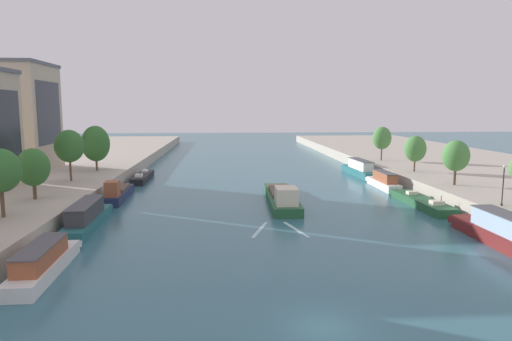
{
  "coord_description": "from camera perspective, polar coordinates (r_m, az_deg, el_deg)",
  "views": [
    {
      "loc": [
        -5.42,
        -23.34,
        12.02
      ],
      "look_at": [
        0.0,
        52.21,
        1.6
      ],
      "focal_mm": 32.01,
      "sensor_mm": 36.0,
      "label": 1
    }
  ],
  "objects": [
    {
      "name": "tree_right_past_mid",
      "position": [
        64.09,
        23.71,
        1.69
      ],
      "size": [
        3.38,
        3.38,
        5.82
      ],
      "color": "brown",
      "rests_on": "quay_right"
    },
    {
      "name": "moored_boat_left_lone",
      "position": [
        37.02,
        -25.0,
        -10.27
      ],
      "size": [
        2.52,
        11.41,
        2.36
      ],
      "color": "silver",
      "rests_on": "ground"
    },
    {
      "name": "moored_boat_left_midway",
      "position": [
        49.45,
        -20.35,
        -5.39
      ],
      "size": [
        2.7,
        13.55,
        2.7
      ],
      "color": "#23666B",
      "rests_on": "ground"
    },
    {
      "name": "wake_behind_barge",
      "position": [
        45.76,
        2.75,
        -7.38
      ],
      "size": [
        5.6,
        5.97,
        0.03
      ],
      "color": "#A5D1DB",
      "rests_on": "ground"
    },
    {
      "name": "lamppost_right_bank",
      "position": [
        52.75,
        28.5,
        -1.43
      ],
      "size": [
        0.28,
        0.28,
        4.18
      ],
      "color": "black",
      "rests_on": "quay_right"
    },
    {
      "name": "moored_boat_left_end",
      "position": [
        78.4,
        -13.96,
        -0.8
      ],
      "size": [
        2.1,
        12.22,
        2.17
      ],
      "color": "black",
      "rests_on": "ground"
    },
    {
      "name": "tree_left_third",
      "position": [
        77.01,
        -19.4,
        3.18
      ],
      "size": [
        4.37,
        4.37,
        7.12
      ],
      "color": "brown",
      "rests_on": "quay_left"
    },
    {
      "name": "tree_right_by_lamp",
      "position": [
        75.56,
        19.27,
        2.58
      ],
      "size": [
        3.37,
        3.37,
        5.62
      ],
      "color": "brown",
      "rests_on": "quay_right"
    },
    {
      "name": "quay_left",
      "position": [
        85.91,
        -27.03,
        -0.36
      ],
      "size": [
        36.0,
        170.0,
        2.1
      ],
      "primitive_type": "cube",
      "color": "#B7AD9E",
      "rests_on": "ground"
    },
    {
      "name": "tree_left_end_of_row",
      "position": [
        47.11,
        -29.34,
        -0.03
      ],
      "size": [
        3.66,
        3.66,
        6.32
      ],
      "color": "brown",
      "rests_on": "quay_left"
    },
    {
      "name": "tree_left_distant",
      "position": [
        66.87,
        -22.31,
        2.83
      ],
      "size": [
        3.89,
        3.89,
        7.0
      ],
      "color": "brown",
      "rests_on": "quay_left"
    },
    {
      "name": "moored_boat_right_second",
      "position": [
        83.57,
        12.77,
        0.21
      ],
      "size": [
        2.76,
        13.91,
        2.92
      ],
      "color": "#23666B",
      "rests_on": "ground"
    },
    {
      "name": "moored_boat_right_end",
      "position": [
        45.3,
        28.73,
        -6.93
      ],
      "size": [
        2.57,
        14.81,
        2.95
      ],
      "color": "maroon",
      "rests_on": "ground"
    },
    {
      "name": "moored_boat_left_downstream",
      "position": [
        62.76,
        -16.85,
        -2.71
      ],
      "size": [
        2.5,
        12.19,
        3.02
      ],
      "color": "#1E284C",
      "rests_on": "ground"
    },
    {
      "name": "barge_midriver",
      "position": [
        57.61,
        3.25,
        -3.32
      ],
      "size": [
        3.87,
        18.33,
        3.0
      ],
      "color": "#235633",
      "rests_on": "ground"
    },
    {
      "name": "moored_boat_right_near",
      "position": [
        71.38,
        15.65,
        -1.29
      ],
      "size": [
        2.08,
        10.7,
        2.56
      ],
      "color": "silver",
      "rests_on": "ground"
    },
    {
      "name": "tree_right_end_of_row",
      "position": [
        89.58,
        15.47,
        3.93
      ],
      "size": [
        3.47,
        3.47,
        6.41
      ],
      "color": "brown",
      "rests_on": "quay_right"
    },
    {
      "name": "tree_left_midway",
      "position": [
        55.09,
        -26.08,
        0.36
      ],
      "size": [
        3.48,
        3.48,
        5.6
      ],
      "color": "brown",
      "rests_on": "quay_left"
    },
    {
      "name": "quay_right",
      "position": [
        90.7,
        25.22,
        0.13
      ],
      "size": [
        36.0,
        170.0,
        2.1
      ],
      "primitive_type": "cube",
      "color": "#B7AD9E",
      "rests_on": "ground"
    },
    {
      "name": "building_left_middle",
      "position": [
        82.5,
        -27.89,
        5.97
      ],
      "size": [
        10.92,
        12.48,
        17.06
      ],
      "color": "#B2A38E",
      "rests_on": "quay_left"
    },
    {
      "name": "ground_plane",
      "position": [
        26.81,
        8.48,
        -18.89
      ],
      "size": [
        400.0,
        400.0,
        0.0
      ],
      "primitive_type": "plane",
      "color": "#336675"
    },
    {
      "name": "moored_boat_right_lone",
      "position": [
        59.74,
        19.93,
        -3.72
      ],
      "size": [
        2.98,
        13.85,
        2.12
      ],
      "color": "#235633",
      "rests_on": "ground"
    }
  ]
}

